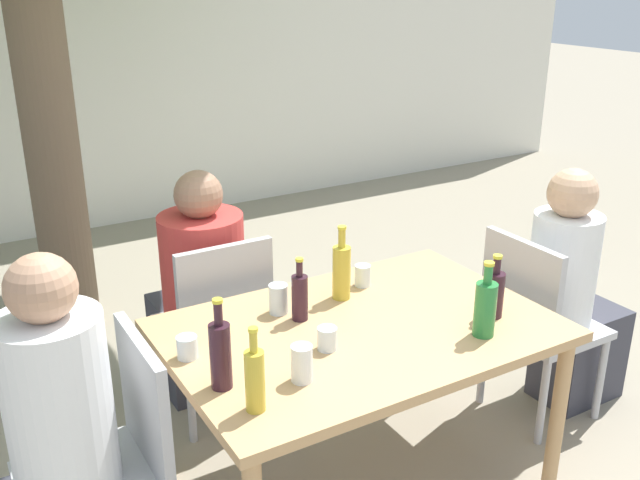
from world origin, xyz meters
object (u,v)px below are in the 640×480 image
at_px(drinking_glass_3, 187,347).
at_px(patio_chair_0, 115,454).
at_px(drinking_glass_1, 278,299).
at_px(person_seated_2, 199,297).
at_px(patio_chair_1, 534,317).
at_px(drinking_glass_4, 363,276).
at_px(oil_cruet_0, 342,271).
at_px(wine_bottle_2, 494,293).
at_px(patio_chair_2, 218,319).
at_px(wine_bottle_1, 220,354).
at_px(drinking_glass_2, 302,363).
at_px(green_bottle_4, 485,307).
at_px(person_seated_0, 38,468).
at_px(oil_cruet_5, 255,379).
at_px(dining_table_front, 360,343).
at_px(drinking_glass_0, 327,338).
at_px(wine_bottle_3, 300,296).
at_px(person_seated_1, 571,303).

bearing_deg(drinking_glass_3, patio_chair_0, -160.06).
bearing_deg(drinking_glass_1, person_seated_2, 96.11).
bearing_deg(patio_chair_1, patio_chair_0, 90.00).
xyz_separation_m(patio_chair_1, drinking_glass_4, (-0.74, 0.30, 0.26)).
xyz_separation_m(oil_cruet_0, wine_bottle_2, (0.42, -0.44, -0.02)).
bearing_deg(patio_chair_2, wine_bottle_1, 68.59).
bearing_deg(patio_chair_2, patio_chair_0, 47.16).
bearing_deg(drinking_glass_4, drinking_glass_2, -138.46).
distance_m(patio_chair_0, drinking_glass_2, 0.68).
height_order(green_bottle_4, drinking_glass_4, green_bottle_4).
height_order(person_seated_0, wine_bottle_1, person_seated_0).
distance_m(wine_bottle_2, oil_cruet_5, 1.07).
bearing_deg(dining_table_front, person_seated_2, 106.90).
bearing_deg(drinking_glass_0, wine_bottle_2, -8.88).
height_order(patio_chair_0, person_seated_2, person_seated_2).
distance_m(person_seated_2, green_bottle_4, 1.43).
bearing_deg(patio_chair_2, wine_bottle_2, 130.47).
xyz_separation_m(wine_bottle_3, drinking_glass_1, (-0.05, 0.09, -0.04)).
height_order(person_seated_0, green_bottle_4, person_seated_0).
distance_m(person_seated_0, drinking_glass_1, 1.03).
bearing_deg(drinking_glass_4, drinking_glass_1, -174.17).
height_order(person_seated_0, drinking_glass_3, person_seated_0).
distance_m(drinking_glass_0, drinking_glass_1, 0.34).
xyz_separation_m(person_seated_2, drinking_glass_0, (0.09, -1.04, 0.24)).
distance_m(wine_bottle_1, drinking_glass_4, 0.93).
relative_size(patio_chair_0, person_seated_1, 0.76).
relative_size(wine_bottle_3, drinking_glass_4, 2.74).
height_order(oil_cruet_0, wine_bottle_2, oil_cruet_0).
height_order(drinking_glass_1, drinking_glass_4, drinking_glass_1).
xyz_separation_m(dining_table_front, green_bottle_4, (0.35, -0.29, 0.19)).
distance_m(oil_cruet_5, drinking_glass_2, 0.22).
bearing_deg(drinking_glass_1, wine_bottle_2, -32.64).
distance_m(person_seated_2, wine_bottle_1, 1.17).
distance_m(oil_cruet_0, drinking_glass_2, 0.65).
xyz_separation_m(wine_bottle_2, drinking_glass_4, (-0.28, 0.49, -0.05)).
bearing_deg(patio_chair_2, wine_bottle_3, 102.20).
distance_m(wine_bottle_3, drinking_glass_4, 0.41).
bearing_deg(drinking_glass_0, dining_table_front, 23.37).
distance_m(wine_bottle_1, drinking_glass_3, 0.25).
bearing_deg(drinking_glass_3, oil_cruet_5, -80.52).
height_order(patio_chair_1, person_seated_1, person_seated_1).
bearing_deg(drinking_glass_0, person_seated_0, 175.02).
height_order(person_seated_2, oil_cruet_5, person_seated_2).
bearing_deg(drinking_glass_3, person_seated_0, -168.35).
bearing_deg(dining_table_front, patio_chair_1, 0.00).
bearing_deg(drinking_glass_0, drinking_glass_1, 92.57).
xyz_separation_m(person_seated_0, drinking_glass_1, (0.97, 0.26, 0.23)).
relative_size(dining_table_front, person_seated_0, 1.15).
height_order(wine_bottle_1, drinking_glass_1, wine_bottle_1).
xyz_separation_m(dining_table_front, wine_bottle_2, (0.49, -0.19, 0.17)).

